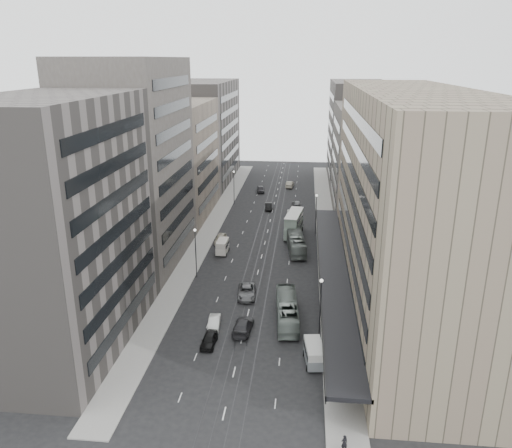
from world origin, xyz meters
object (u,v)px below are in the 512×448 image
at_px(panel_van, 222,246).
at_px(sedan_1, 214,323).
at_px(bus_near, 287,310).
at_px(vw_microbus, 314,353).
at_px(double_decker, 294,224).
at_px(bus_far, 296,242).
at_px(pedestrian, 344,443).
at_px(sedan_0, 209,340).
at_px(sedan_2, 247,292).

bearing_deg(panel_van, sedan_1, -82.11).
distance_m(bus_near, vw_microbus, 10.18).
height_order(double_decker, vw_microbus, double_decker).
relative_size(bus_far, pedestrian, 6.98).
bearing_deg(sedan_0, double_decker, 78.91).
relative_size(double_decker, sedan_1, 2.24).
xyz_separation_m(double_decker, sedan_0, (-9.26, -41.17, -1.92)).
relative_size(double_decker, sedan_2, 1.63).
height_order(sedan_0, sedan_2, sedan_2).
relative_size(bus_near, sedan_0, 2.75).
relative_size(bus_near, sedan_1, 2.80).
bearing_deg(double_decker, bus_near, -82.09).
height_order(sedan_0, pedestrian, pedestrian).
xyz_separation_m(bus_far, sedan_0, (-9.91, -33.19, -0.91)).
xyz_separation_m(panel_van, sedan_0, (3.34, -30.38, -0.70)).
height_order(vw_microbus, sedan_0, vw_microbus).
relative_size(double_decker, vw_microbus, 1.91).
bearing_deg(bus_far, bus_near, 82.06).
height_order(bus_near, sedan_1, bus_near).
distance_m(bus_near, double_decker, 34.26).
bearing_deg(bus_far, sedan_1, 64.11).
xyz_separation_m(bus_near, double_decker, (-0.09, 34.25, 1.04)).
bearing_deg(pedestrian, bus_near, -95.18).
bearing_deg(bus_far, sedan_0, 66.64).
relative_size(vw_microbus, sedan_2, 0.85).
bearing_deg(double_decker, sedan_0, -94.93).
relative_size(double_decker, sedan_0, 2.20).
xyz_separation_m(vw_microbus, sedan_2, (-9.79, 16.22, -0.60)).
distance_m(bus_near, bus_far, 26.27).
relative_size(vw_microbus, pedestrian, 2.87).
height_order(bus_near, vw_microbus, bus_near).
bearing_deg(pedestrian, vw_microbus, -99.14).
bearing_deg(bus_far, sedan_2, 64.02).
bearing_deg(double_decker, pedestrian, -76.12).
xyz_separation_m(bus_near, sedan_2, (-6.29, 6.66, -0.82)).
xyz_separation_m(sedan_1, sedan_2, (3.19, 9.29, 0.11)).
bearing_deg(sedan_1, vw_microbus, -33.09).
xyz_separation_m(bus_near, bus_far, (0.55, 26.27, 0.03)).
xyz_separation_m(vw_microbus, panel_van, (-16.19, 33.01, 0.03)).
bearing_deg(panel_van, bus_far, 12.87).
xyz_separation_m(bus_near, sedan_1, (-9.48, -2.63, -0.92)).
relative_size(panel_van, sedan_0, 0.98).
xyz_separation_m(double_decker, sedan_2, (-6.20, -27.59, -1.85)).
distance_m(sedan_0, sedan_2, 13.92).
xyz_separation_m(bus_far, panel_van, (-13.25, -2.82, -0.21)).
bearing_deg(sedan_2, pedestrian, -72.40).
bearing_deg(bus_near, bus_far, -95.86).
bearing_deg(panel_van, bus_near, -60.70).
bearing_deg(panel_van, sedan_2, -68.25).
relative_size(panel_van, sedan_1, 1.00).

